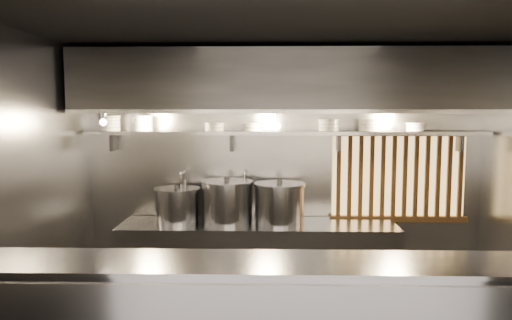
{
  "coord_description": "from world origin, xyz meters",
  "views": [
    {
      "loc": [
        -0.19,
        -4.21,
        2.15
      ],
      "look_at": [
        -0.31,
        0.55,
        1.66
      ],
      "focal_mm": 35.0,
      "sensor_mm": 36.0,
      "label": 1
    }
  ],
  "objects_px": {
    "heat_lamp": "(101,117)",
    "stock_pot_right": "(280,203)",
    "pendant_bulb": "(277,126)",
    "stock_pot_left": "(227,201)",
    "stock_pot_mid": "(177,205)"
  },
  "relations": [
    {
      "from": "pendant_bulb",
      "to": "stock_pot_left",
      "type": "xyz_separation_m",
      "value": [
        -0.54,
        -0.02,
        -0.83
      ]
    },
    {
      "from": "heat_lamp",
      "to": "stock_pot_mid",
      "type": "bearing_deg",
      "value": 24.79
    },
    {
      "from": "heat_lamp",
      "to": "stock_pot_right",
      "type": "relative_size",
      "value": 0.58
    },
    {
      "from": "stock_pot_right",
      "to": "pendant_bulb",
      "type": "bearing_deg",
      "value": 124.4
    },
    {
      "from": "pendant_bulb",
      "to": "stock_pot_left",
      "type": "bearing_deg",
      "value": -177.63
    },
    {
      "from": "stock_pot_right",
      "to": "stock_pot_left",
      "type": "bearing_deg",
      "value": 177.01
    },
    {
      "from": "stock_pot_left",
      "to": "stock_pot_mid",
      "type": "bearing_deg",
      "value": -179.83
    },
    {
      "from": "stock_pot_right",
      "to": "heat_lamp",
      "type": "bearing_deg",
      "value": -170.8
    },
    {
      "from": "heat_lamp",
      "to": "pendant_bulb",
      "type": "xyz_separation_m",
      "value": [
        1.8,
        0.35,
        -0.11
      ]
    },
    {
      "from": "heat_lamp",
      "to": "stock_pot_left",
      "type": "bearing_deg",
      "value": 14.61
    },
    {
      "from": "heat_lamp",
      "to": "pendant_bulb",
      "type": "bearing_deg",
      "value": 11.0
    },
    {
      "from": "heat_lamp",
      "to": "stock_pot_left",
      "type": "relative_size",
      "value": 0.46
    },
    {
      "from": "stock_pot_left",
      "to": "stock_pot_right",
      "type": "xyz_separation_m",
      "value": [
        0.58,
        -0.03,
        -0.01
      ]
    },
    {
      "from": "stock_pot_mid",
      "to": "stock_pot_right",
      "type": "xyz_separation_m",
      "value": [
        1.13,
        -0.03,
        0.03
      ]
    },
    {
      "from": "pendant_bulb",
      "to": "stock_pot_mid",
      "type": "xyz_separation_m",
      "value": [
        -1.09,
        -0.02,
        -0.87
      ]
    }
  ]
}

